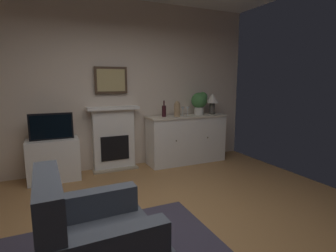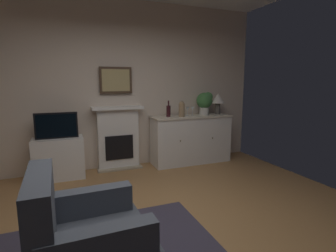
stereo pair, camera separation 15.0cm
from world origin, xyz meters
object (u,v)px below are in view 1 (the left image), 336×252
Objects in this scene: framed_picture at (111,80)px; potted_plant_small at (200,101)px; wine_glass_center at (188,109)px; wine_glass_left at (183,109)px; tv_set at (51,126)px; tv_cabinet at (54,160)px; sideboard_cabinet at (186,139)px; vase_decorative at (177,109)px; fireplace_unit at (114,138)px; wine_bottle at (164,111)px; armchair at (93,244)px; table_lamp at (212,100)px.

potted_plant_small is at bearing -6.15° from framed_picture.
framed_picture is 3.33× the size of wine_glass_center.
wine_glass_left is 2.25m from tv_set.
sideboard_cabinet is at bearing -0.37° from tv_cabinet.
vase_decorative is at bearing -163.55° from wine_glass_center.
vase_decorative reaches higher than fireplace_unit.
framed_picture is 1.96× the size of vase_decorative.
wine_bottle is at bearing 175.31° from sideboard_cabinet.
potted_plant_small is at bearing 10.27° from vase_decorative.
tv_cabinet is 0.82× the size of armchair.
wine_bottle is (0.90, -0.14, 0.45)m from fireplace_unit.
framed_picture is 0.36× the size of sideboard_cabinet.
sideboard_cabinet is 5.36× the size of vase_decorative.
framed_picture reaches higher than armchair.
fireplace_unit is 1.47× the size of tv_cabinet.
table_lamp is 3.75m from armchair.
table_lamp is at bearing 3.66° from vase_decorative.
framed_picture is 1.90× the size of wine_bottle.
vase_decorative is 2.10m from tv_set.
sideboard_cabinet is 2.43× the size of tv_set.
wine_glass_center is 0.30m from potted_plant_small.
fireplace_unit is 2.00× the size of framed_picture.
armchair is at bearing -130.12° from wine_glass_center.
framed_picture is 1.22m from tv_set.
table_lamp reaches higher than wine_glass_left.
fireplace_unit is 1.75m from potted_plant_small.
framed_picture reaches higher than sideboard_cabinet.
wine_glass_center is 0.18× the size of armchair.
wine_bottle is at bearing 177.12° from wine_glass_left.
wine_glass_left is (1.26, -0.20, -0.53)m from framed_picture.
tv_cabinet is at bearing -179.34° from potted_plant_small.
fireplace_unit reaches higher than wine_glass_left.
wine_glass_left is 0.11m from wine_glass_center.
wine_bottle is 3.10m from armchair.
framed_picture is 1.38× the size of table_lamp.
wine_bottle reaches higher than wine_glass_center.
table_lamp is 1.02m from wine_bottle.
framed_picture is 1.70m from potted_plant_small.
tv_set is at bearing -179.16° from wine_glass_center.
tv_set is (-2.87, -0.01, -0.32)m from table_lamp.
wine_bottle is 0.48m from wine_glass_center.
tv_set is at bearing -179.80° from sideboard_cabinet.
sideboard_cabinet is at bearing -171.54° from potted_plant_small.
table_lamp reaches higher than sideboard_cabinet.
fireplace_unit reaches higher than tv_set.
table_lamp is (0.56, 0.00, 0.72)m from sideboard_cabinet.
sideboard_cabinet is at bearing -9.44° from framed_picture.
potted_plant_small reaches higher than wine_glass_left.
sideboard_cabinet is at bearing -13.50° from wine_glass_left.
wine_glass_center is (0.48, -0.01, 0.01)m from wine_bottle.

